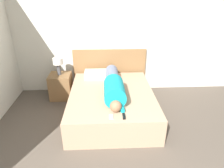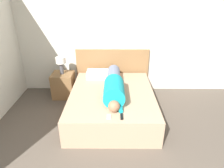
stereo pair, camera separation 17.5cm
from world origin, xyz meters
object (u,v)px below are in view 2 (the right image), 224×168
pillow_near_headboard (98,74)px  tv_remote (122,117)px  bed (112,103)px  table_lamp (61,62)px  cell_phone (109,117)px  nightstand (64,85)px  person_lying (114,86)px

pillow_near_headboard → tv_remote: bearing=-72.8°
pillow_near_headboard → tv_remote: 1.64m
bed → tv_remote: tv_remote is taller
pillow_near_headboard → table_lamp: bearing=178.6°
bed → cell_phone: (-0.04, -0.83, 0.25)m
nightstand → table_lamp: table_lamp is taller
table_lamp → person_lying: 1.43m
nightstand → tv_remote: nightstand is taller
nightstand → tv_remote: (1.29, -1.59, 0.22)m
bed → pillow_near_headboard: 0.87m
bed → cell_phone: bearing=-93.0°
tv_remote → pillow_near_headboard: bearing=107.2°
pillow_near_headboard → cell_phone: pillow_near_headboard is taller
person_lying → cell_phone: bearing=-95.9°
bed → person_lying: person_lying is taller
bed → tv_remote: (0.16, -0.83, 0.26)m
nightstand → tv_remote: bearing=-50.8°
bed → table_lamp: bearing=146.5°
pillow_near_headboard → tv_remote: pillow_near_headboard is taller
table_lamp → cell_phone: bearing=-55.4°
nightstand → table_lamp: 0.56m
person_lying → pillow_near_headboard: size_ratio=3.31×
person_lying → cell_phone: (-0.08, -0.79, -0.16)m
tv_remote → cell_phone: 0.20m
person_lying → bed: bearing=131.0°
table_lamp → nightstand: bearing=180.0°
nightstand → table_lamp: (0.00, 0.00, 0.56)m
pillow_near_headboard → nightstand: bearing=178.6°
table_lamp → cell_phone: 1.96m
cell_phone → person_lying: bearing=84.1°
table_lamp → person_lying: (1.18, -0.80, -0.20)m
nightstand → pillow_near_headboard: (0.81, -0.02, 0.28)m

